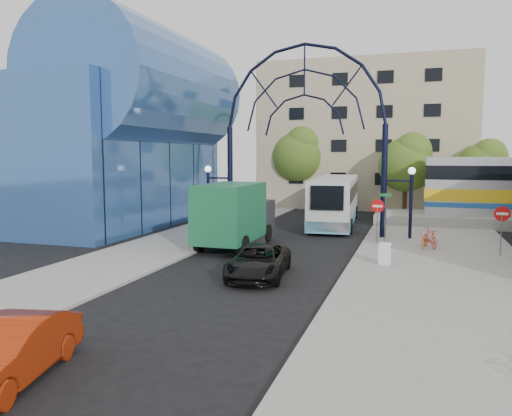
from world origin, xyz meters
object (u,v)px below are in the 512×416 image
(red_sedan, at_px, (10,352))
(bike_near_a, at_px, (424,240))
(green_truck, at_px, (236,215))
(bike_near_b, at_px, (430,238))
(gateway_arch, at_px, (304,100))
(tree_north_a, at_px, (407,162))
(tree_north_c, at_px, (483,166))
(stop_sign, at_px, (377,210))
(black_suv, at_px, (259,261))
(street_name_sign, at_px, (385,207))
(sandwich_board, at_px, (385,251))
(do_not_enter_sign, at_px, (502,219))
(tree_north_b, at_px, (300,154))
(city_bus, at_px, (335,200))

(red_sedan, height_order, bike_near_a, red_sedan)
(green_truck, relative_size, bike_near_b, 4.14)
(gateway_arch, relative_size, red_sedan, 3.19)
(tree_north_a, xyz_separation_m, tree_north_c, (6.00, 2.00, -0.33))
(green_truck, bearing_deg, bike_near_a, 12.04)
(bike_near_b, bearing_deg, stop_sign, 139.61)
(tree_north_c, xyz_separation_m, green_truck, (-14.81, -19.12, -2.48))
(green_truck, distance_m, black_suv, 7.27)
(gateway_arch, xyz_separation_m, green_truck, (-2.69, -5.19, -6.77))
(red_sedan, bearing_deg, bike_near_b, 52.79)
(street_name_sign, height_order, green_truck, green_truck)
(sandwich_board, distance_m, bike_near_b, 5.59)
(gateway_arch, distance_m, tree_north_a, 13.98)
(green_truck, distance_m, red_sedan, 17.47)
(stop_sign, height_order, green_truck, green_truck)
(do_not_enter_sign, xyz_separation_m, bike_near_a, (-3.64, 0.95, -1.41))
(sandwich_board, bearing_deg, black_suv, -144.52)
(tree_north_a, relative_size, tree_north_b, 0.88)
(street_name_sign, height_order, sandwich_board, street_name_sign)
(street_name_sign, bearing_deg, sandwich_board, -86.54)
(sandwich_board, distance_m, black_suv, 6.07)
(stop_sign, height_order, red_sedan, stop_sign)
(tree_north_a, bearing_deg, red_sedan, -102.85)
(tree_north_b, xyz_separation_m, bike_near_a, (11.23, -18.98, -4.70))
(stop_sign, distance_m, bike_near_b, 3.28)
(stop_sign, xyz_separation_m, bike_near_a, (2.56, -1.05, -1.43))
(street_name_sign, xyz_separation_m, sandwich_board, (0.40, -6.62, -1.39))
(street_name_sign, bearing_deg, stop_sign, -123.64)
(tree_north_c, xyz_separation_m, black_suv, (-11.47, -25.48, -3.60))
(black_suv, distance_m, red_sedan, 11.31)
(street_name_sign, relative_size, tree_north_b, 0.35)
(gateway_arch, relative_size, bike_near_a, 8.11)
(city_bus, relative_size, red_sedan, 2.99)
(black_suv, xyz_separation_m, red_sedan, (-2.41, -11.05, 0.03))
(gateway_arch, height_order, green_truck, gateway_arch)
(gateway_arch, height_order, city_bus, gateway_arch)
(street_name_sign, relative_size, tree_north_a, 0.40)
(bike_near_a, bearing_deg, red_sedan, -113.30)
(sandwich_board, height_order, bike_near_b, bike_near_b)
(green_truck, height_order, red_sedan, green_truck)
(do_not_enter_sign, distance_m, tree_north_c, 18.11)
(stop_sign, distance_m, green_truck, 8.14)
(tree_north_a, relative_size, green_truck, 0.98)
(street_name_sign, bearing_deg, green_truck, -154.34)
(gateway_arch, distance_m, stop_sign, 8.37)
(gateway_arch, height_order, sandwich_board, gateway_arch)
(tree_north_a, bearing_deg, tree_north_c, 18.44)
(tree_north_b, xyz_separation_m, red_sedan, (2.12, -38.53, -4.56))
(tree_north_c, distance_m, bike_near_a, 18.02)
(bike_near_a, distance_m, bike_near_b, 0.39)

